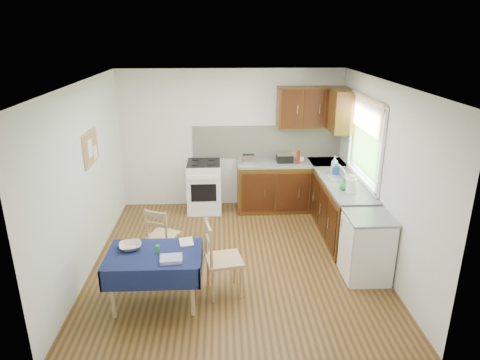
{
  "coord_description": "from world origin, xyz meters",
  "views": [
    {
      "loc": [
        -0.18,
        -5.44,
        3.14
      ],
      "look_at": [
        0.07,
        0.07,
        1.18
      ],
      "focal_mm": 32.0,
      "sensor_mm": 36.0,
      "label": 1
    }
  ],
  "objects_px": {
    "dining_table": "(154,261)",
    "toaster": "(248,159)",
    "chair_near": "(220,257)",
    "kettle": "(351,184)",
    "sandwich_press": "(285,157)",
    "dish_rack": "(342,177)",
    "chair_far": "(161,234)"
  },
  "relations": [
    {
      "from": "dining_table",
      "to": "toaster",
      "type": "height_order",
      "value": "toaster"
    },
    {
      "from": "chair_near",
      "to": "sandwich_press",
      "type": "bearing_deg",
      "value": -34.73
    },
    {
      "from": "chair_far",
      "to": "dish_rack",
      "type": "xyz_separation_m",
      "value": [
        2.75,
        0.91,
        0.48
      ]
    },
    {
      "from": "chair_near",
      "to": "sandwich_press",
      "type": "xyz_separation_m",
      "value": [
        1.16,
        2.63,
        0.47
      ]
    },
    {
      "from": "sandwich_press",
      "to": "kettle",
      "type": "bearing_deg",
      "value": -68.93
    },
    {
      "from": "chair_far",
      "to": "dining_table",
      "type": "bearing_deg",
      "value": 116.09
    },
    {
      "from": "sandwich_press",
      "to": "kettle",
      "type": "distance_m",
      "value": 1.69
    },
    {
      "from": "kettle",
      "to": "sandwich_press",
      "type": "bearing_deg",
      "value": 116.35
    },
    {
      "from": "dish_rack",
      "to": "dining_table",
      "type": "bearing_deg",
      "value": -131.0
    },
    {
      "from": "sandwich_press",
      "to": "kettle",
      "type": "height_order",
      "value": "kettle"
    },
    {
      "from": "sandwich_press",
      "to": "dining_table",
      "type": "bearing_deg",
      "value": -129.99
    },
    {
      "from": "sandwich_press",
      "to": "dish_rack",
      "type": "xyz_separation_m",
      "value": [
        0.77,
        -0.94,
        -0.06
      ]
    },
    {
      "from": "dish_rack",
      "to": "toaster",
      "type": "bearing_deg",
      "value": 163.58
    },
    {
      "from": "chair_near",
      "to": "kettle",
      "type": "bearing_deg",
      "value": -70.8
    },
    {
      "from": "dining_table",
      "to": "chair_near",
      "type": "xyz_separation_m",
      "value": [
        0.77,
        0.16,
        -0.05
      ]
    },
    {
      "from": "sandwich_press",
      "to": "toaster",
      "type": "bearing_deg",
      "value": -178.4
    },
    {
      "from": "dining_table",
      "to": "sandwich_press",
      "type": "distance_m",
      "value": 3.41
    },
    {
      "from": "dining_table",
      "to": "toaster",
      "type": "distance_m",
      "value": 3.02
    },
    {
      "from": "sandwich_press",
      "to": "kettle",
      "type": "relative_size",
      "value": 1.04
    },
    {
      "from": "chair_far",
      "to": "kettle",
      "type": "relative_size",
      "value": 3.14
    },
    {
      "from": "toaster",
      "to": "kettle",
      "type": "height_order",
      "value": "kettle"
    },
    {
      "from": "chair_far",
      "to": "sandwich_press",
      "type": "xyz_separation_m",
      "value": [
        1.97,
        1.85,
        0.53
      ]
    },
    {
      "from": "kettle",
      "to": "toaster",
      "type": "bearing_deg",
      "value": 134.36
    },
    {
      "from": "dining_table",
      "to": "dish_rack",
      "type": "bearing_deg",
      "value": 29.55
    },
    {
      "from": "chair_near",
      "to": "toaster",
      "type": "height_order",
      "value": "toaster"
    },
    {
      "from": "dining_table",
      "to": "dish_rack",
      "type": "relative_size",
      "value": 2.61
    },
    {
      "from": "sandwich_press",
      "to": "dish_rack",
      "type": "distance_m",
      "value": 1.22
    },
    {
      "from": "toaster",
      "to": "dish_rack",
      "type": "xyz_separation_m",
      "value": [
        1.43,
        -0.86,
        -0.06
      ]
    },
    {
      "from": "chair_far",
      "to": "kettle",
      "type": "distance_m",
      "value": 2.8
    },
    {
      "from": "chair_near",
      "to": "dish_rack",
      "type": "xyz_separation_m",
      "value": [
        1.93,
        1.69,
        0.41
      ]
    },
    {
      "from": "dining_table",
      "to": "sandwich_press",
      "type": "bearing_deg",
      "value": 50.51
    },
    {
      "from": "toaster",
      "to": "sandwich_press",
      "type": "bearing_deg",
      "value": -13.01
    }
  ]
}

